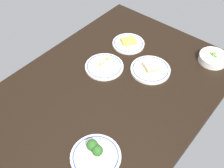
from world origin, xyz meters
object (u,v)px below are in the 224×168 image
object	(u,v)px
plate_broccoli	(95,154)
plate_cheese	(128,43)
bowl_peas	(213,58)
plate_sandwich	(150,69)
plate_eggs	(104,66)

from	to	relation	value
plate_broccoli	plate_cheese	xyz separation A→B (cm)	(69.70, 35.39, -0.80)
bowl_peas	plate_broccoli	bearing A→B (deg)	172.69
plate_sandwich	plate_eggs	bearing A→B (deg)	123.74
plate_sandwich	plate_eggs	xyz separation A→B (cm)	(-14.50, 21.70, -0.12)
plate_broccoli	plate_sandwich	world-z (taller)	plate_broccoli
plate_broccoli	plate_eggs	bearing A→B (deg)	36.94
plate_broccoli	bowl_peas	bearing A→B (deg)	-7.31
plate_eggs	plate_cheese	bearing A→B (deg)	4.34
plate_cheese	plate_sandwich	bearing A→B (deg)	-114.34
plate_broccoli	plate_cheese	world-z (taller)	plate_broccoli
plate_eggs	plate_sandwich	bearing A→B (deg)	-56.26
plate_eggs	bowl_peas	bearing A→B (deg)	-45.36
plate_broccoli	bowl_peas	size ratio (longest dim) A/B	1.35
plate_cheese	plate_eggs	world-z (taller)	plate_eggs
plate_broccoli	plate_cheese	distance (cm)	78.17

